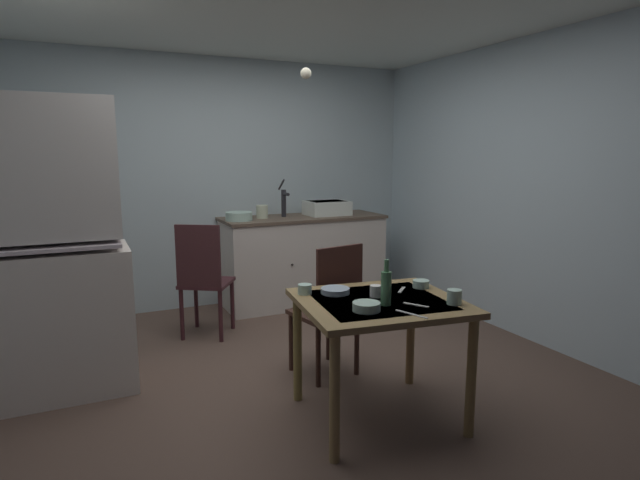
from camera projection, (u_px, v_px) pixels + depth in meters
name	position (u px, v px, depth m)	size (l,w,h in m)	color
ground_plane	(291.00, 373.00, 3.75)	(5.20, 5.20, 0.00)	brown
wall_back	(218.00, 184.00, 5.34)	(4.30, 0.10, 2.53)	silver
wall_right	(523.00, 190.00, 4.43)	(0.10, 4.04, 2.53)	silver
hutch_cabinet	(41.00, 260.00, 3.30)	(1.05, 0.55, 1.93)	silver
counter_cabinet	(303.00, 259.00, 5.48)	(1.70, 0.64, 0.93)	silver
sink_basin	(327.00, 208.00, 5.51)	(0.44, 0.34, 0.15)	white
hand_pump	(284.00, 201.00, 5.33)	(0.05, 0.27, 0.39)	#232328
mixing_bowl_counter	(239.00, 216.00, 5.06)	(0.26, 0.26, 0.08)	#ADD1C1
stoneware_crock	(262.00, 212.00, 5.23)	(0.12, 0.12, 0.13)	beige
dining_table	(379.00, 317.00, 3.04)	(1.02, 0.95, 0.73)	olive
chair_far_side	(330.00, 308.00, 3.63)	(0.47, 0.47, 0.96)	#39221B
chair_by_counter	(204.00, 278.00, 4.41)	(0.55, 0.55, 1.00)	#3E1D22
serving_bowl_wide	(366.00, 307.00, 2.80)	(0.15, 0.15, 0.05)	#ADD1C1
soup_bowl_small	(335.00, 291.00, 3.15)	(0.18, 0.18, 0.03)	#9EB2C6
sauce_dish	(421.00, 284.00, 3.29)	(0.10, 0.10, 0.05)	#ADD1C1
teacup_mint	(305.00, 289.00, 3.14)	(0.08, 0.08, 0.06)	#ADD1C1
mug_dark	(454.00, 297.00, 2.92)	(0.08, 0.08, 0.08)	#ADD1C1
teacup_cream	(375.00, 291.00, 3.07)	(0.07, 0.07, 0.07)	white
glass_bottle	(386.00, 287.00, 2.90)	(0.06, 0.06, 0.26)	#4C7F56
table_knife	(411.00, 314.00, 2.74)	(0.20, 0.02, 0.01)	silver
teaspoon_near_bowl	(416.00, 305.00, 2.90)	(0.15, 0.02, 0.01)	beige
teaspoon_by_cup	(402.00, 290.00, 3.23)	(0.15, 0.02, 0.01)	beige
pendant_bulb	(306.00, 73.00, 3.70)	(0.08, 0.08, 0.08)	#F9EFCC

